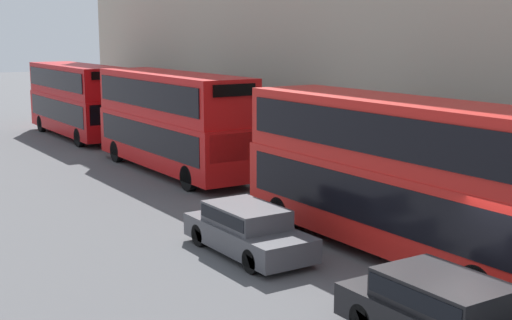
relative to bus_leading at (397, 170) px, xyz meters
name	(u,v)px	position (x,y,z in m)	size (l,w,h in m)	color
bus_leading	(397,170)	(0.00, 0.00, 0.00)	(2.59, 10.91, 4.29)	red
bus_second_in_queue	(172,118)	(0.00, 13.74, 0.01)	(2.59, 10.49, 4.31)	red
bus_third_in_queue	(77,97)	(0.00, 26.06, -0.06)	(2.59, 10.08, 4.17)	#B20C0F
car_dark_sedan	(445,312)	(-3.40, -4.93, -1.61)	(1.87, 4.52, 1.44)	black
car_hatchback	(247,229)	(-3.40, 2.22, -1.65)	(1.75, 4.35, 1.35)	#47474C
pedestrian	(199,140)	(2.96, 16.88, -1.59)	(0.36, 0.36, 1.68)	#334C6B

